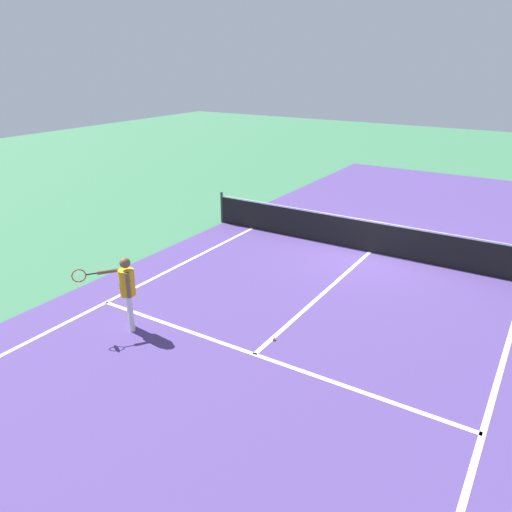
{
  "coord_description": "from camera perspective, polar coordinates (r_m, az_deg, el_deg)",
  "views": [
    {
      "loc": [
        4.35,
        -13.29,
        5.33
      ],
      "look_at": [
        -1.36,
        -4.17,
        1.0
      ],
      "focal_mm": 34.7,
      "sensor_mm": 36.0,
      "label": 1
    }
  ],
  "objects": [
    {
      "name": "line_sideline_left",
      "position": [
        12.41,
        -15.34,
        -4.36
      ],
      "size": [
        0.1,
        11.89,
        0.01
      ],
      "primitive_type": "cube",
      "color": "white",
      "rests_on": "ground_plane"
    },
    {
      "name": "line_service_near",
      "position": [
        9.73,
        -0.19,
        -11.26
      ],
      "size": [
        8.22,
        0.1,
        0.01
      ],
      "primitive_type": "cube",
      "color": "white",
      "rests_on": "ground_plane"
    },
    {
      "name": "line_center_service",
      "position": [
        12.21,
        7.88,
        -4.17
      ],
      "size": [
        0.1,
        6.4,
        0.01
      ],
      "primitive_type": "cube",
      "color": "white",
      "rests_on": "ground_plane"
    },
    {
      "name": "player_near",
      "position": [
        10.45,
        -14.77,
        -3.35
      ],
      "size": [
        0.94,
        0.91,
        1.62
      ],
      "color": "white",
      "rests_on": "ground_plane"
    },
    {
      "name": "court_surface_inbounds",
      "position": [
        14.96,
        13.01,
        0.46
      ],
      "size": [
        10.62,
        24.4,
        0.0
      ],
      "primitive_type": "cube",
      "color": "#4C387A",
      "rests_on": "ground_plane"
    },
    {
      "name": "tennis_ball_mid_court",
      "position": [
        10.16,
        2.05,
        -9.52
      ],
      "size": [
        0.07,
        0.07,
        0.07
      ],
      "primitive_type": "sphere",
      "color": "#CCE033",
      "rests_on": "ground_plane"
    },
    {
      "name": "net",
      "position": [
        14.79,
        13.17,
        2.23
      ],
      "size": [
        10.82,
        0.09,
        1.07
      ],
      "color": "#33383D",
      "rests_on": "ground_plane"
    },
    {
      "name": "line_sideline_right",
      "position": [
        9.07,
        25.11,
        -16.46
      ],
      "size": [
        0.1,
        11.89,
        0.01
      ],
      "primitive_type": "cube",
      "color": "white",
      "rests_on": "ground_plane"
    },
    {
      "name": "ground_plane",
      "position": [
        14.96,
        13.01,
        0.46
      ],
      "size": [
        60.0,
        60.0,
        0.0
      ],
      "primitive_type": "plane",
      "color": "#38724C"
    }
  ]
}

